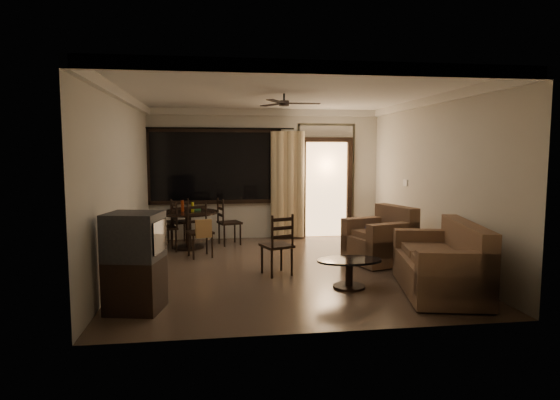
{
  "coord_description": "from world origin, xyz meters",
  "views": [
    {
      "loc": [
        -1.09,
        -7.39,
        1.9
      ],
      "look_at": [
        -0.04,
        0.2,
        1.1
      ],
      "focal_mm": 30.0,
      "sensor_mm": 36.0,
      "label": 1
    }
  ],
  "objects": [
    {
      "name": "sofa",
      "position": [
        1.93,
        -1.62,
        0.37
      ],
      "size": [
        1.28,
        1.9,
        0.93
      ],
      "rotation": [
        0.0,
        0.0,
        -0.21
      ],
      "color": "#402A1D",
      "rests_on": "ground"
    },
    {
      "name": "dining_chair_north",
      "position": [
        -1.86,
        2.29,
        0.28
      ],
      "size": [
        0.53,
        0.53,
        0.95
      ],
      "rotation": [
        0.0,
        0.0,
        3.44
      ],
      "color": "black",
      "rests_on": "ground"
    },
    {
      "name": "dining_table",
      "position": [
        -1.62,
        1.82,
        0.57
      ],
      "size": [
        1.16,
        1.16,
        0.95
      ],
      "rotation": [
        0.0,
        0.0,
        0.3
      ],
      "color": "black",
      "rests_on": "ground"
    },
    {
      "name": "dining_chair_east",
      "position": [
        -0.83,
        2.07,
        0.28
      ],
      "size": [
        0.53,
        0.53,
        0.95
      ],
      "rotation": [
        0.0,
        0.0,
        1.87
      ],
      "color": "black",
      "rests_on": "ground"
    },
    {
      "name": "dining_chair_south",
      "position": [
        -1.37,
        1.0,
        0.31
      ],
      "size": [
        0.53,
        0.56,
        0.95
      ],
      "rotation": [
        0.0,
        0.0,
        0.3
      ],
      "color": "black",
      "rests_on": "ground"
    },
    {
      "name": "tv_cabinet",
      "position": [
        -2.05,
        -1.77,
        0.59
      ],
      "size": [
        0.72,
        0.67,
        1.18
      ],
      "rotation": [
        0.0,
        0.0,
        -0.21
      ],
      "color": "black",
      "rests_on": "ground"
    },
    {
      "name": "armchair",
      "position": [
        1.71,
        0.15,
        0.39
      ],
      "size": [
        1.17,
        1.17,
        0.94
      ],
      "rotation": [
        0.0,
        0.0,
        0.3
      ],
      "color": "#402A1D",
      "rests_on": "ground"
    },
    {
      "name": "dining_chair_west",
      "position": [
        -2.04,
        1.57,
        0.28
      ],
      "size": [
        0.53,
        0.53,
        0.95
      ],
      "rotation": [
        0.0,
        0.0,
        -1.27
      ],
      "color": "black",
      "rests_on": "ground"
    },
    {
      "name": "coffee_table",
      "position": [
        0.75,
        -1.21,
        0.27
      ],
      "size": [
        0.92,
        0.55,
        0.4
      ],
      "rotation": [
        0.0,
        0.0,
        0.19
      ],
      "color": "black",
      "rests_on": "ground"
    },
    {
      "name": "ground",
      "position": [
        0.0,
        0.0,
        0.0
      ],
      "size": [
        5.5,
        5.5,
        0.0
      ],
      "primitive_type": "plane",
      "color": "#7F6651",
      "rests_on": "ground"
    },
    {
      "name": "room_shell",
      "position": [
        0.59,
        1.77,
        1.83
      ],
      "size": [
        5.5,
        6.7,
        5.5
      ],
      "color": "beige",
      "rests_on": "ground"
    },
    {
      "name": "side_chair",
      "position": [
        -0.16,
        -0.39,
        0.28
      ],
      "size": [
        0.54,
        0.54,
        0.95
      ],
      "rotation": [
        0.0,
        0.0,
        3.49
      ],
      "color": "black",
      "rests_on": "ground"
    }
  ]
}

